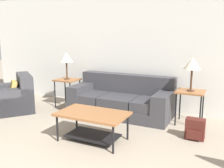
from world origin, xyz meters
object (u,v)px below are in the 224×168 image
at_px(side_table_left, 67,82).
at_px(armchair, 10,98).
at_px(table_lamp_right, 192,64).
at_px(couch, 122,101).
at_px(coffee_table, 93,120).
at_px(table_lamp_left, 66,58).
at_px(backpack, 195,129).
at_px(side_table_right, 190,95).

bearing_deg(side_table_left, armchair, -135.45).
bearing_deg(table_lamp_right, side_table_left, -180.00).
relative_size(couch, coffee_table, 1.93).
distance_m(table_lamp_left, backpack, 3.22).
xyz_separation_m(couch, side_table_left, (-1.40, 0.01, 0.28)).
bearing_deg(side_table_right, backpack, -73.45).
bearing_deg(armchair, table_lamp_right, 13.50).
relative_size(table_lamp_right, backpack, 1.83).
height_order(coffee_table, side_table_left, side_table_left).
distance_m(armchair, side_table_right, 3.81).
distance_m(couch, side_table_right, 1.42).
bearing_deg(couch, table_lamp_right, 0.21).
distance_m(side_table_right, table_lamp_right, 0.57).
height_order(couch, side_table_right, couch).
bearing_deg(side_table_right, table_lamp_right, 63.43).
height_order(couch, backpack, couch).
bearing_deg(couch, side_table_right, 0.21).
distance_m(armchair, side_table_left, 1.29).
distance_m(couch, armchair, 2.46).
bearing_deg(side_table_left, side_table_right, 0.00).
distance_m(couch, side_table_left, 1.42).
bearing_deg(side_table_left, backpack, -12.74).
distance_m(coffee_table, side_table_left, 2.11).
relative_size(side_table_right, backpack, 1.89).
height_order(side_table_right, table_lamp_left, table_lamp_left).
height_order(couch, side_table_left, couch).
bearing_deg(armchair, couch, 20.99).
relative_size(armchair, table_lamp_right, 2.21).
relative_size(couch, table_lamp_right, 3.41).
height_order(side_table_right, backpack, side_table_right).
bearing_deg(side_table_left, table_lamp_right, 0.00).
xyz_separation_m(couch, side_table_right, (1.40, 0.01, 0.28)).
distance_m(coffee_table, table_lamp_right, 2.08).
distance_m(coffee_table, backpack, 1.66).
relative_size(side_table_left, table_lamp_left, 1.03).
bearing_deg(backpack, armchair, -176.92).
height_order(couch, table_lamp_right, table_lamp_right).
relative_size(coffee_table, table_lamp_right, 1.77).
bearing_deg(table_lamp_left, table_lamp_right, 0.00).
xyz_separation_m(table_lamp_left, backpack, (2.99, -0.68, -0.98)).
xyz_separation_m(couch, backpack, (1.60, -0.67, -0.13)).
height_order(armchair, backpack, armchair).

